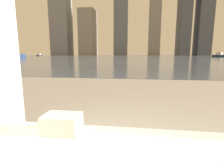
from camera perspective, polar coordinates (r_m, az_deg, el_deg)
The scene contains 10 objects.
towel_stack at distance 1.22m, azimuth -15.99°, elevation -12.29°, with size 0.24×0.17×0.12m.
harbor_water at distance 62.14m, azimuth 7.70°, elevation 8.84°, with size 180.00×110.00×0.01m.
harbor_boat_0 at distance 40.28m, azimuth -30.33°, elevation 8.15°, with size 3.19×5.94×2.12m.
harbor_boat_2 at distance 82.26m, azimuth -22.60°, elevation 8.68°, with size 1.26×2.95×1.07m.
harbor_boat_3 at distance 61.24m, azimuth 31.62°, elevation 7.95°, with size 3.26×3.94×1.45m.
skyline_tower_0 at distance 130.42m, azimuth -16.28°, elevation 18.57°, with size 12.38×11.12×43.25m.
skyline_tower_1 at distance 123.32m, azimuth -7.86°, elevation 16.16°, with size 9.85×13.67×29.46m.
skyline_tower_2 at distance 121.93m, azimuth 2.96°, elevation 23.30°, with size 8.53×8.83×58.74m.
skyline_tower_3 at distance 122.10m, azimuth 13.99°, elevation 23.25°, with size 6.91×8.34×59.74m.
skyline_tower_4 at distance 123.91m, azimuth 22.56°, elevation 20.32°, with size 6.25×13.68×50.06m.
Camera 1 is at (0.27, -0.13, 1.02)m, focal length 28.00 mm.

